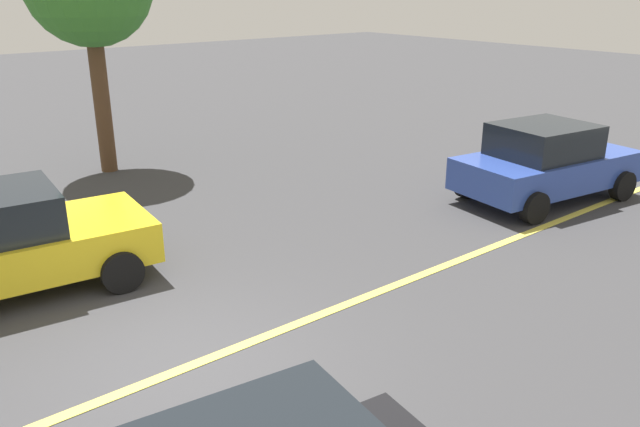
{
  "coord_description": "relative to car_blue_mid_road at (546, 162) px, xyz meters",
  "views": [
    {
      "loc": [
        -2.83,
        -6.17,
        4.39
      ],
      "look_at": [
        2.64,
        0.65,
        1.22
      ],
      "focal_mm": 35.81,
      "sensor_mm": 36.0,
      "label": 1
    }
  ],
  "objects": [
    {
      "name": "ground_plane",
      "position": [
        -9.03,
        -0.99,
        -0.82
      ],
      "size": [
        80.0,
        80.0,
        0.0
      ],
      "primitive_type": "plane",
      "color": "#38383A"
    },
    {
      "name": "lane_marking_centre",
      "position": [
        -6.03,
        -0.99,
        -0.82
      ],
      "size": [
        28.0,
        0.16,
        0.01
      ],
      "primitive_type": "cube",
      "color": "#E0D14C"
    },
    {
      "name": "car_blue_mid_road",
      "position": [
        0.0,
        0.0,
        0.0
      ],
      "size": [
        4.2,
        2.47,
        1.65
      ],
      "color": "#2D479E",
      "rests_on": "ground_plane"
    }
  ]
}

